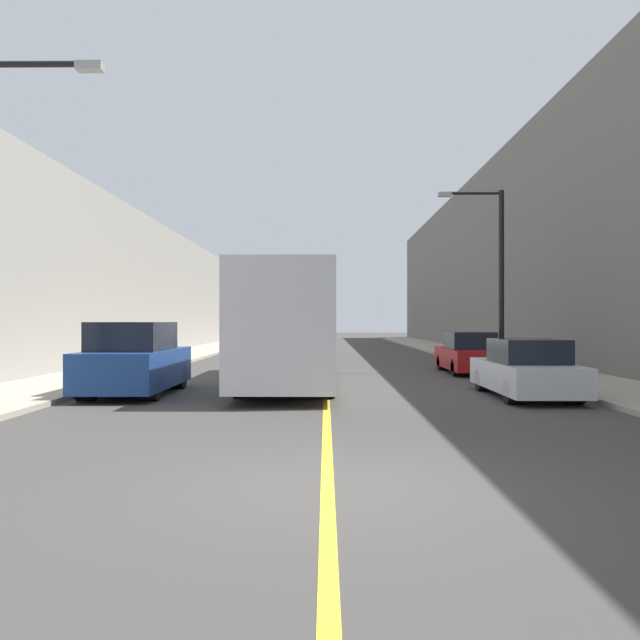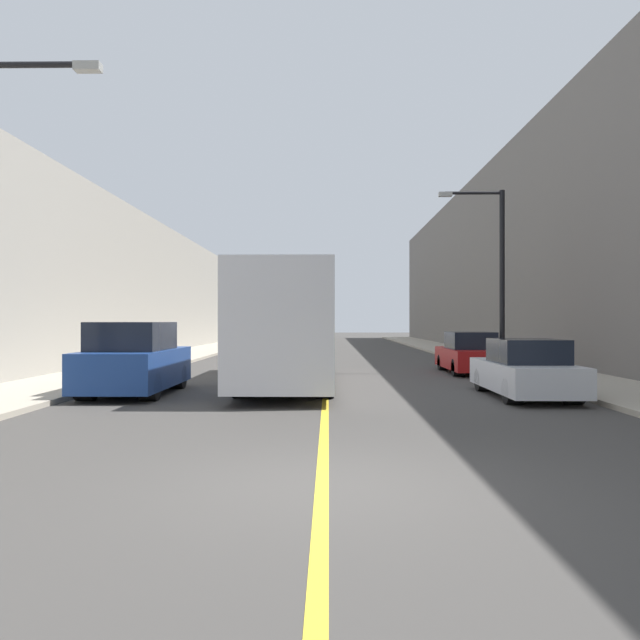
{
  "view_description": "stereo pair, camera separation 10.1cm",
  "coord_description": "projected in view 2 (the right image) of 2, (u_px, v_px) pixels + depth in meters",
  "views": [
    {
      "loc": [
        -0.02,
        -7.31,
        1.95
      ],
      "look_at": [
        -0.21,
        13.19,
        1.99
      ],
      "focal_mm": 35.0,
      "sensor_mm": 36.0,
      "label": 1
    },
    {
      "loc": [
        0.08,
        -7.31,
        1.95
      ],
      "look_at": [
        -0.21,
        13.19,
        1.99
      ],
      "focal_mm": 35.0,
      "sensor_mm": 36.0,
      "label": 2
    }
  ],
  "objects": [
    {
      "name": "building_row_right",
      "position": [
        521.0,
        258.0,
        37.15
      ],
      "size": [
        4.0,
        72.0,
        11.4
      ],
      "primitive_type": "cube",
      "color": "#66605B",
      "rests_on": "ground"
    },
    {
      "name": "car_right_mid",
      "position": [
        469.0,
        355.0,
        23.29
      ],
      "size": [
        1.76,
        4.54,
        1.55
      ],
      "color": "maroon",
      "rests_on": "ground"
    },
    {
      "name": "bus",
      "position": [
        292.0,
        325.0,
        19.33
      ],
      "size": [
        2.57,
        11.35,
        3.41
      ],
      "color": "silver",
      "rests_on": "ground"
    },
    {
      "name": "parked_suv_left",
      "position": [
        134.0,
        361.0,
        16.56
      ],
      "size": [
        2.0,
        4.47,
        1.93
      ],
      "color": "navy",
      "rests_on": "ground"
    },
    {
      "name": "sidewalk_right",
      "position": [
        460.0,
        353.0,
        37.19
      ],
      "size": [
        3.23,
        72.0,
        0.13
      ],
      "primitive_type": "cube",
      "color": "#A89E8C",
      "rests_on": "ground"
    },
    {
      "name": "building_row_left",
      "position": [
        135.0,
        290.0,
        37.48
      ],
      "size": [
        4.0,
        72.0,
        7.62
      ],
      "primitive_type": "cube",
      "color": "gray",
      "rests_on": "ground"
    },
    {
      "name": "sidewalk_left",
      "position": [
        195.0,
        353.0,
        37.42
      ],
      "size": [
        3.23,
        72.0,
        0.13
      ],
      "primitive_type": "cube",
      "color": "#A89E8C",
      "rests_on": "ground"
    },
    {
      "name": "road_center_line",
      "position": [
        327.0,
        354.0,
        37.31
      ],
      "size": [
        0.16,
        72.0,
        0.01
      ],
      "primitive_type": "cube",
      "color": "gold",
      "rests_on": "ground"
    },
    {
      "name": "street_lamp_right",
      "position": [
        496.0,
        266.0,
        23.51
      ],
      "size": [
        2.49,
        0.24,
        6.77
      ],
      "color": "black",
      "rests_on": "sidewalk_right"
    },
    {
      "name": "ground_plane",
      "position": [
        322.0,
        487.0,
        7.31
      ],
      "size": [
        200.0,
        200.0,
        0.0
      ],
      "primitive_type": "plane",
      "color": "#3F3D3A"
    },
    {
      "name": "car_right_near",
      "position": [
        525.0,
        371.0,
        15.89
      ],
      "size": [
        1.8,
        4.45,
        1.5
      ],
      "color": "silver",
      "rests_on": "ground"
    }
  ]
}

